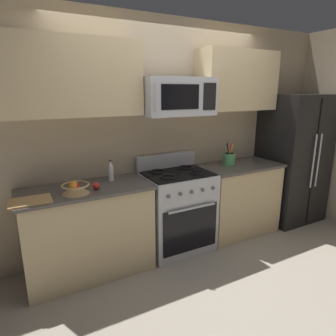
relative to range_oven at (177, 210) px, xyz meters
name	(u,v)px	position (x,y,z in m)	size (l,w,h in m)	color
ground_plane	(207,275)	(0.00, -0.63, -0.47)	(16.00, 16.00, 0.00)	gray
wall_back	(162,135)	(0.00, 0.36, 0.83)	(8.00, 0.10, 2.60)	tan
counter_left	(89,231)	(-1.02, 0.00, -0.02)	(1.25, 0.59, 0.91)	tan
range_oven	(177,210)	(0.00, 0.00, 0.00)	(0.76, 0.63, 1.09)	#B2B5BA
counter_right	(238,198)	(0.91, 0.00, -0.02)	(1.04, 0.59, 0.91)	tan
refrigerator	(293,159)	(1.86, -0.02, 0.41)	(0.83, 0.70, 1.76)	black
microwave	(177,97)	(0.00, 0.03, 1.28)	(0.78, 0.44, 0.39)	#B2B5BA
upper_cabinets_left	(73,78)	(-1.02, 0.14, 1.45)	(1.24, 0.34, 0.70)	tan
upper_cabinets_right	(237,81)	(0.91, 0.14, 1.45)	(1.03, 0.34, 0.70)	tan
utensil_crock	(229,158)	(0.80, 0.07, 0.52)	(0.15, 0.15, 0.29)	#59AD66
fruit_basket	(75,188)	(-1.13, -0.11, 0.49)	(0.25, 0.25, 0.11)	tan
apple_loose	(96,186)	(-0.94, -0.09, 0.47)	(0.07, 0.07, 0.07)	red
cutting_board	(30,201)	(-1.51, -0.16, 0.44)	(0.34, 0.24, 0.02)	tan
bottle_vinegar	(111,171)	(-0.73, 0.11, 0.54)	(0.05, 0.05, 0.22)	silver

